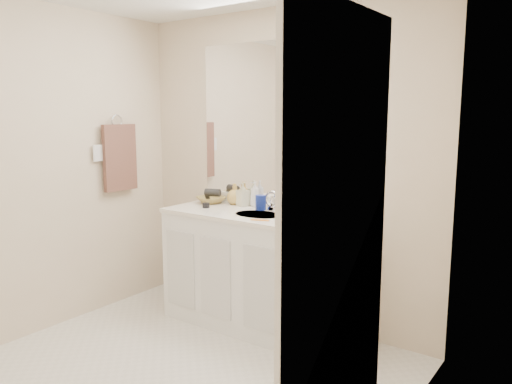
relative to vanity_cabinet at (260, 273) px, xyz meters
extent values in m
cube|color=beige|center=(0.00, 0.28, 0.77)|extent=(2.60, 0.02, 2.40)
cube|color=beige|center=(-1.30, -1.02, 0.77)|extent=(0.02, 2.60, 2.40)
cube|color=beige|center=(1.30, -1.02, 0.77)|extent=(0.02, 2.60, 2.40)
cube|color=white|center=(0.00, 0.00, 0.00)|extent=(1.50, 0.55, 0.85)
cube|color=white|center=(0.00, 0.00, 0.44)|extent=(1.52, 0.57, 0.03)
cube|color=white|center=(0.00, 0.26, 0.50)|extent=(1.52, 0.03, 0.08)
cylinder|color=beige|center=(0.00, -0.02, 0.44)|extent=(0.37, 0.37, 0.02)
cylinder|color=silver|center=(0.00, 0.16, 0.51)|extent=(0.02, 0.02, 0.11)
cube|color=white|center=(0.00, 0.27, 1.14)|extent=(1.48, 0.01, 1.20)
cylinder|color=#162B9C|center=(-0.09, 0.13, 0.51)|extent=(0.09, 0.09, 0.11)
cylinder|color=#D0AC92|center=(0.14, 0.10, 0.51)|extent=(0.09, 0.09, 0.10)
cylinder|color=#FF43A1|center=(0.15, 0.10, 0.60)|extent=(0.01, 0.04, 0.20)
cylinder|color=#0A8372|center=(0.30, 0.07, 0.55)|extent=(0.10, 0.10, 0.19)
cube|color=silver|center=(0.41, -0.16, 0.46)|extent=(0.11, 0.09, 0.01)
cube|color=#8DB92D|center=(0.41, -0.16, 0.48)|extent=(0.08, 0.06, 0.02)
cube|color=orange|center=(0.13, -0.19, 0.46)|extent=(0.13, 0.07, 0.01)
cylinder|color=black|center=(-0.48, -0.05, 0.47)|extent=(0.07, 0.07, 0.04)
imported|color=white|center=(-0.21, 0.23, 0.55)|extent=(0.10, 0.10, 0.20)
imported|color=beige|center=(-0.30, 0.19, 0.55)|extent=(0.11, 0.11, 0.19)
imported|color=#D2AB51|center=(-0.39, 0.20, 0.54)|extent=(0.15, 0.15, 0.17)
imported|color=olive|center=(-0.59, 0.13, 0.48)|extent=(0.29, 0.29, 0.06)
cylinder|color=black|center=(-0.57, 0.13, 0.54)|extent=(0.14, 0.10, 0.06)
torus|color=silver|center=(-1.27, -0.25, 1.12)|extent=(0.01, 0.11, 0.11)
cube|color=#462D25|center=(-1.25, -0.25, 0.82)|extent=(0.04, 0.32, 0.55)
cube|color=white|center=(-1.27, -0.45, 0.88)|extent=(0.01, 0.08, 0.13)
cube|color=white|center=(1.29, -1.32, 0.57)|extent=(0.02, 0.82, 2.00)
camera|label=1|loc=(2.08, -2.95, 1.19)|focal=35.00mm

